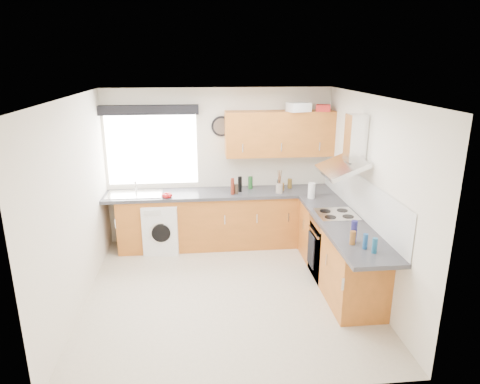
{
  "coord_description": "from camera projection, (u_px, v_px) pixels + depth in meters",
  "views": [
    {
      "loc": [
        -0.33,
        -4.94,
        2.9
      ],
      "look_at": [
        0.25,
        0.85,
        1.1
      ],
      "focal_mm": 32.0,
      "sensor_mm": 36.0,
      "label": 1
    }
  ],
  "objects": [
    {
      "name": "jar_0",
      "position": [
        232.0,
        186.0,
        6.58
      ],
      "size": [
        0.06,
        0.06,
        0.26
      ],
      "primitive_type": "cylinder",
      "color": "maroon",
      "rests_on": "worktop_back"
    },
    {
      "name": "sink",
      "position": [
        134.0,
        192.0,
        6.61
      ],
      "size": [
        0.84,
        0.46,
        0.1
      ],
      "primitive_type": null,
      "color": "silver",
      "rests_on": "worktop_back"
    },
    {
      "name": "splashback",
      "position": [
        359.0,
        195.0,
        5.7
      ],
      "size": [
        0.01,
        3.0,
        0.54
      ],
      "primitive_type": "cube",
      "color": "white",
      "rests_on": "wall_right"
    },
    {
      "name": "jar_4",
      "position": [
        283.0,
        187.0,
        6.82
      ],
      "size": [
        0.05,
        0.05,
        0.12
      ],
      "primitive_type": "cylinder",
      "color": "brown",
      "rests_on": "worktop_back"
    },
    {
      "name": "casserole",
      "position": [
        299.0,
        107.0,
        6.5
      ],
      "size": [
        0.38,
        0.32,
        0.13
      ],
      "primitive_type": "cube",
      "rotation": [
        0.0,
        0.0,
        0.3
      ],
      "color": "white",
      "rests_on": "upper_cabinets"
    },
    {
      "name": "window",
      "position": [
        152.0,
        150.0,
        6.73
      ],
      "size": [
        1.4,
        0.02,
        1.1
      ],
      "primitive_type": "cube",
      "color": "white",
      "rests_on": "wall_back"
    },
    {
      "name": "bottle_1",
      "position": [
        354.0,
        231.0,
        4.86
      ],
      "size": [
        0.07,
        0.07,
        0.26
      ],
      "primitive_type": "cylinder",
      "color": "navy",
      "rests_on": "worktop_right"
    },
    {
      "name": "base_cab_back",
      "position": [
        214.0,
        220.0,
        6.89
      ],
      "size": [
        3.0,
        0.58,
        0.86
      ],
      "primitive_type": "cube",
      "color": "#9F561D",
      "rests_on": "ground_plane"
    },
    {
      "name": "jar_6",
      "position": [
        250.0,
        183.0,
        6.89
      ],
      "size": [
        0.07,
        0.07,
        0.2
      ],
      "primitive_type": "cylinder",
      "color": "#1C5020",
      "rests_on": "worktop_back"
    },
    {
      "name": "storage_box",
      "position": [
        323.0,
        108.0,
        6.54
      ],
      "size": [
        0.26,
        0.24,
        0.1
      ],
      "primitive_type": "cube",
      "rotation": [
        0.0,
        0.0,
        -0.31
      ],
      "color": "red",
      "rests_on": "upper_cabinets"
    },
    {
      "name": "bottle_3",
      "position": [
        353.0,
        238.0,
        4.81
      ],
      "size": [
        0.07,
        0.07,
        0.16
      ],
      "primitive_type": "cylinder",
      "color": "brown",
      "rests_on": "worktop_right"
    },
    {
      "name": "bottle_0",
      "position": [
        365.0,
        241.0,
        4.69
      ],
      "size": [
        0.05,
        0.05,
        0.17
      ],
      "primitive_type": "cylinder",
      "color": "navy",
      "rests_on": "worktop_right"
    },
    {
      "name": "tomato_cluster",
      "position": [
        167.0,
        195.0,
        6.47
      ],
      "size": [
        0.16,
        0.16,
        0.06
      ],
      "primitive_type": null,
      "rotation": [
        0.0,
        0.0,
        0.17
      ],
      "color": "red",
      "rests_on": "worktop_back"
    },
    {
      "name": "kitchen_roll",
      "position": [
        311.0,
        191.0,
        6.41
      ],
      "size": [
        0.14,
        0.14,
        0.23
      ],
      "primitive_type": "cylinder",
      "rotation": [
        0.0,
        0.0,
        -0.34
      ],
      "color": "white",
      "rests_on": "worktop_right"
    },
    {
      "name": "ceiling",
      "position": [
        226.0,
        97.0,
        4.85
      ],
      "size": [
        3.6,
        3.6,
        0.02
      ],
      "primitive_type": "cube",
      "color": "white",
      "rests_on": "wall_back"
    },
    {
      "name": "jar_3",
      "position": [
        278.0,
        184.0,
        6.86
      ],
      "size": [
        0.04,
        0.04,
        0.16
      ],
      "primitive_type": "cylinder",
      "color": "black",
      "rests_on": "worktop_back"
    },
    {
      "name": "wall_left",
      "position": [
        75.0,
        206.0,
        5.05
      ],
      "size": [
        0.02,
        3.6,
        2.5
      ],
      "primitive_type": "cube",
      "color": "silver",
      "rests_on": "ground_plane"
    },
    {
      "name": "base_cab_right",
      "position": [
        338.0,
        252.0,
        5.75
      ],
      "size": [
        0.58,
        2.1,
        0.86
      ],
      "primitive_type": "cube",
      "color": "#9F561D",
      "rests_on": "ground_plane"
    },
    {
      "name": "ground_plane",
      "position": [
        228.0,
        292.0,
        5.59
      ],
      "size": [
        3.6,
        3.6,
        0.0
      ],
      "primitive_type": "plane",
      "color": "beige"
    },
    {
      "name": "utensil_pot",
      "position": [
        279.0,
        188.0,
        6.67
      ],
      "size": [
        0.12,
        0.12,
        0.15
      ],
      "primitive_type": "cylinder",
      "rotation": [
        0.0,
        0.0,
        0.11
      ],
      "color": "gray",
      "rests_on": "worktop_back"
    },
    {
      "name": "wall_clock",
      "position": [
        222.0,
        126.0,
        6.7
      ],
      "size": [
        0.32,
        0.04,
        0.32
      ],
      "primitive_type": "cylinder",
      "rotation": [
        1.57,
        0.0,
        0.0
      ],
      "color": "black",
      "rests_on": "wall_back"
    },
    {
      "name": "jar_1",
      "position": [
        240.0,
        184.0,
        6.73
      ],
      "size": [
        0.06,
        0.06,
        0.24
      ],
      "primitive_type": "cylinder",
      "color": "black",
      "rests_on": "worktop_back"
    },
    {
      "name": "wall_right",
      "position": [
        369.0,
        197.0,
        5.39
      ],
      "size": [
        0.02,
        3.6,
        2.5
      ],
      "primitive_type": "cube",
      "color": "silver",
      "rests_on": "ground_plane"
    },
    {
      "name": "worktop_back",
      "position": [
        220.0,
        193.0,
        6.75
      ],
      "size": [
        3.6,
        0.62,
        0.05
      ],
      "primitive_type": "cube",
      "color": "#303034",
      "rests_on": "base_cab_back"
    },
    {
      "name": "base_cab_corner",
      "position": [
        312.0,
        217.0,
        7.03
      ],
      "size": [
        0.6,
        0.6,
        0.86
      ],
      "primitive_type": "cube",
      "color": "#9F561D",
      "rests_on": "ground_plane"
    },
    {
      "name": "oven",
      "position": [
        334.0,
        248.0,
        5.89
      ],
      "size": [
        0.56,
        0.58,
        0.85
      ],
      "primitive_type": "cube",
      "color": "black",
      "rests_on": "ground_plane"
    },
    {
      "name": "upper_cabinets",
      "position": [
        279.0,
        134.0,
        6.69
      ],
      "size": [
        1.7,
        0.35,
        0.7
      ],
      "primitive_type": "cube",
      "color": "#9F561D",
      "rests_on": "wall_back"
    },
    {
      "name": "wall_back",
      "position": [
        219.0,
        166.0,
        6.93
      ],
      "size": [
        3.6,
        0.02,
        2.5
      ],
      "primitive_type": "cube",
      "color": "silver",
      "rests_on": "ground_plane"
    },
    {
      "name": "bottle_2",
      "position": [
        375.0,
        246.0,
        4.59
      ],
      "size": [
        0.06,
        0.06,
        0.17
      ],
      "primitive_type": "cylinder",
      "color": "navy",
      "rests_on": "worktop_right"
    },
    {
      "name": "washing_machine",
      "position": [
        162.0,
        227.0,
        6.73
      ],
      "size": [
        0.58,
        0.56,
        0.79
      ],
      "primitive_type": "cube",
      "rotation": [
        0.0,
        0.0,
        -0.08
      ],
      "color": "white",
      "rests_on": "ground_plane"
    },
    {
      "name": "jar_2",
      "position": [
        290.0,
        183.0,
        6.92
      ],
      "size": [
        0.07,
        0.07,
        0.15
      ],
      "primitive_type": "cylinder",
      "color": "brown",
      "rests_on": "worktop_back"
    },
    {
      "name": "jar_5",
      "position": [
        236.0,
        189.0,
        6.63
      ],
      "size": [
        0.07,
        0.07,
        0.15
      ],
      "primitive_type": "cylinder",
      "color": "#392B1F",
      "rests_on": "worktop_back"
    },
    {
      "name": "hob_plate",
      "position": [
        336.0,
        214.0,
        5.75
      ],
      "size": [
        0.52,
        0.52,
        0.01
      ],
      "primitive_type": "cube",
      "color": "silver",
      "rests_on": "worktop_right"
    },
    {
      "name": "worktop_right",
      "position": [
        344.0,
        225.0,
        5.47
      ],
      "size": [
        0.62,
        2.42,
        0.05
      ],
      "primitive_type": "cube",
      "color": "#303034",
      "rests_on": "base_cab_right"
    },
    {
      "name": "wall_front",
      "position": [
        242.0,
        270.0,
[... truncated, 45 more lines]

